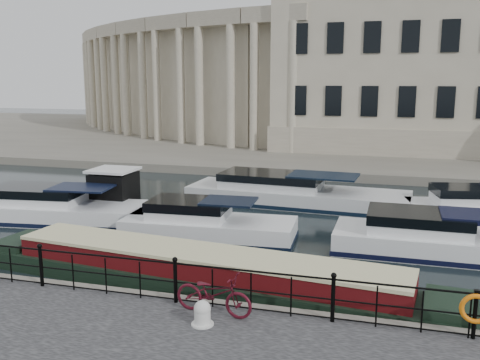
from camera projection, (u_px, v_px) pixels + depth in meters
name	position (u px, v px, depth m)	size (l,w,h in m)	color
ground_plane	(206.00, 290.00, 15.99)	(160.00, 160.00, 0.00)	black
far_bank	(338.00, 139.00, 52.75)	(120.00, 42.00, 0.55)	#6B665B
railing	(175.00, 278.00, 13.64)	(24.14, 0.14, 1.22)	black
civic_building	(325.00, 68.00, 47.69)	(53.55, 31.84, 16.85)	#ADA38C
bicycle	(214.00, 294.00, 12.98)	(0.70, 2.01, 1.06)	#4A0D19
mooring_bollard	(202.00, 313.00, 12.45)	(0.53, 0.53, 0.60)	silver
life_ring_post	(476.00, 310.00, 11.65)	(0.70, 0.19, 1.14)	black
narrowboat	(202.00, 278.00, 15.95)	(15.34, 3.69, 1.56)	black
harbour_hut	(114.00, 193.00, 24.83)	(2.71, 2.27, 2.17)	#6B665B
cabin_cruisers	(281.00, 214.00, 23.30)	(26.27, 9.98, 1.99)	white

